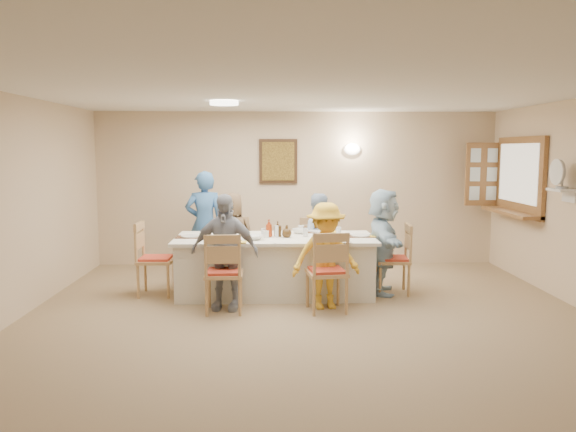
{
  "coord_description": "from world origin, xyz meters",
  "views": [
    {
      "loc": [
        -0.4,
        -5.67,
        1.89
      ],
      "look_at": [
        -0.2,
        1.4,
        1.05
      ],
      "focal_mm": 35.0,
      "sensor_mm": 36.0,
      "label": 1
    }
  ],
  "objects_px": {
    "chair_left_end": "(156,258)",
    "diner_right_end": "(383,241)",
    "chair_right_end": "(393,259)",
    "caregiver": "(205,223)",
    "desk_fan": "(560,178)",
    "chair_back_right": "(316,249)",
    "condiment_ketchup": "(269,228)",
    "dining_table": "(275,265)",
    "diner_front_left": "(224,252)",
    "chair_back_left": "(233,249)",
    "diner_back_right": "(317,238)",
    "chair_front_left": "(224,272)",
    "diner_back_left": "(233,237)",
    "chair_front_right": "(327,271)",
    "diner_front_right": "(326,256)",
    "serving_hatch": "(520,176)"
  },
  "relations": [
    {
      "from": "chair_left_end",
      "to": "diner_right_end",
      "type": "height_order",
      "value": "diner_right_end"
    },
    {
      "from": "chair_right_end",
      "to": "caregiver",
      "type": "height_order",
      "value": "caregiver"
    },
    {
      "from": "diner_right_end",
      "to": "caregiver",
      "type": "relative_size",
      "value": 0.88
    },
    {
      "from": "desk_fan",
      "to": "chair_back_right",
      "type": "relative_size",
      "value": 0.33
    },
    {
      "from": "chair_right_end",
      "to": "condiment_ketchup",
      "type": "relative_size",
      "value": 4.04
    },
    {
      "from": "dining_table",
      "to": "chair_back_right",
      "type": "bearing_deg",
      "value": 53.13
    },
    {
      "from": "diner_front_left",
      "to": "dining_table",
      "type": "bearing_deg",
      "value": 58.43
    },
    {
      "from": "dining_table",
      "to": "chair_back_left",
      "type": "height_order",
      "value": "chair_back_left"
    },
    {
      "from": "diner_back_right",
      "to": "dining_table",
      "type": "bearing_deg",
      "value": 49.25
    },
    {
      "from": "dining_table",
      "to": "chair_right_end",
      "type": "relative_size",
      "value": 2.78
    },
    {
      "from": "chair_front_left",
      "to": "chair_left_end",
      "type": "height_order",
      "value": "chair_left_end"
    },
    {
      "from": "chair_front_left",
      "to": "diner_back_left",
      "type": "relative_size",
      "value": 0.73
    },
    {
      "from": "diner_back_right",
      "to": "chair_right_end",
      "type": "bearing_deg",
      "value": 145.08
    },
    {
      "from": "diner_back_left",
      "to": "diner_front_left",
      "type": "xyz_separation_m",
      "value": [
        0.0,
        -1.36,
        0.04
      ]
    },
    {
      "from": "chair_back_left",
      "to": "diner_right_end",
      "type": "bearing_deg",
      "value": -15.13
    },
    {
      "from": "chair_front_right",
      "to": "diner_front_right",
      "type": "relative_size",
      "value": 0.76
    },
    {
      "from": "serving_hatch",
      "to": "chair_front_left",
      "type": "height_order",
      "value": "serving_hatch"
    },
    {
      "from": "chair_left_end",
      "to": "diner_right_end",
      "type": "distance_m",
      "value": 2.98
    },
    {
      "from": "chair_back_right",
      "to": "chair_front_right",
      "type": "xyz_separation_m",
      "value": [
        0.0,
        -1.6,
        0.03
      ]
    },
    {
      "from": "chair_back_left",
      "to": "chair_front_left",
      "type": "xyz_separation_m",
      "value": [
        0.0,
        -1.6,
        0.02
      ]
    },
    {
      "from": "diner_back_right",
      "to": "caregiver",
      "type": "relative_size",
      "value": 0.81
    },
    {
      "from": "serving_hatch",
      "to": "diner_back_right",
      "type": "height_order",
      "value": "serving_hatch"
    },
    {
      "from": "serving_hatch",
      "to": "diner_front_right",
      "type": "relative_size",
      "value": 1.18
    },
    {
      "from": "dining_table",
      "to": "desk_fan",
      "type": "bearing_deg",
      "value": -8.17
    },
    {
      "from": "dining_table",
      "to": "chair_back_right",
      "type": "distance_m",
      "value": 1.0
    },
    {
      "from": "chair_back_right",
      "to": "chair_right_end",
      "type": "relative_size",
      "value": 0.97
    },
    {
      "from": "chair_back_left",
      "to": "caregiver",
      "type": "xyz_separation_m",
      "value": [
        -0.45,
        0.35,
        0.33
      ]
    },
    {
      "from": "chair_front_left",
      "to": "diner_front_right",
      "type": "distance_m",
      "value": 1.22
    },
    {
      "from": "desk_fan",
      "to": "diner_back_right",
      "type": "relative_size",
      "value": 0.24
    },
    {
      "from": "chair_front_left",
      "to": "chair_left_end",
      "type": "xyz_separation_m",
      "value": [
        -0.95,
        0.8,
        0.01
      ]
    },
    {
      "from": "dining_table",
      "to": "chair_front_left",
      "type": "distance_m",
      "value": 1.0
    },
    {
      "from": "chair_left_end",
      "to": "condiment_ketchup",
      "type": "height_order",
      "value": "condiment_ketchup"
    },
    {
      "from": "chair_front_left",
      "to": "diner_right_end",
      "type": "bearing_deg",
      "value": -160.03
    },
    {
      "from": "serving_hatch",
      "to": "chair_front_right",
      "type": "height_order",
      "value": "serving_hatch"
    },
    {
      "from": "diner_back_left",
      "to": "diner_front_left",
      "type": "bearing_deg",
      "value": 83.09
    },
    {
      "from": "serving_hatch",
      "to": "chair_left_end",
      "type": "bearing_deg",
      "value": -170.55
    },
    {
      "from": "chair_front_right",
      "to": "chair_right_end",
      "type": "xyz_separation_m",
      "value": [
        0.95,
        0.8,
        -0.02
      ]
    },
    {
      "from": "desk_fan",
      "to": "chair_back_right",
      "type": "bearing_deg",
      "value": 155.64
    },
    {
      "from": "desk_fan",
      "to": "chair_left_end",
      "type": "xyz_separation_m",
      "value": [
        -5.02,
        0.5,
        -1.07
      ]
    },
    {
      "from": "dining_table",
      "to": "diner_front_left",
      "type": "height_order",
      "value": "diner_front_left"
    },
    {
      "from": "chair_front_right",
      "to": "condiment_ketchup",
      "type": "distance_m",
      "value": 1.11
    },
    {
      "from": "dining_table",
      "to": "condiment_ketchup",
      "type": "bearing_deg",
      "value": -172.02
    },
    {
      "from": "chair_left_end",
      "to": "caregiver",
      "type": "height_order",
      "value": "caregiver"
    },
    {
      "from": "diner_back_left",
      "to": "diner_back_right",
      "type": "relative_size",
      "value": 1.02
    },
    {
      "from": "serving_hatch",
      "to": "diner_back_left",
      "type": "relative_size",
      "value": 1.16
    },
    {
      "from": "chair_back_right",
      "to": "diner_back_right",
      "type": "xyz_separation_m",
      "value": [
        0.0,
        -0.12,
        0.19
      ]
    },
    {
      "from": "chair_right_end",
      "to": "chair_front_right",
      "type": "bearing_deg",
      "value": -46.43
    },
    {
      "from": "chair_back_left",
      "to": "diner_right_end",
      "type": "relative_size",
      "value": 0.66
    },
    {
      "from": "diner_back_right",
      "to": "diner_back_left",
      "type": "bearing_deg",
      "value": 0.67
    },
    {
      "from": "desk_fan",
      "to": "condiment_ketchup",
      "type": "xyz_separation_m",
      "value": [
        -3.54,
        0.49,
        -0.68
      ]
    }
  ]
}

